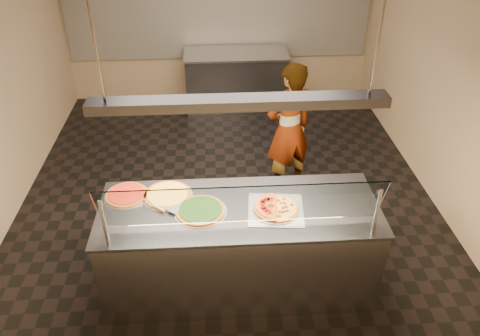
{
  "coord_description": "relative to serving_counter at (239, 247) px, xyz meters",
  "views": [
    {
      "loc": [
        -0.14,
        -4.63,
        3.5
      ],
      "look_at": [
        0.1,
        -0.9,
        1.02
      ],
      "focal_mm": 35.0,
      "sensor_mm": 36.0,
      "label": 1
    }
  ],
  "objects": [
    {
      "name": "tile_band",
      "position": [
        -0.06,
        4.38,
        0.83
      ],
      "size": [
        4.9,
        0.02,
        1.2
      ],
      "primitive_type": "cube",
      "color": "silver",
      "rests_on": "wall_back"
    },
    {
      "name": "lamp_rod_right",
      "position": [
        1.0,
        -0.0,
        2.03
      ],
      "size": [
        0.02,
        0.02,
        1.01
      ],
      "primitive_type": "cylinder",
      "color": "#B7B7BC",
      "rests_on": "ceiling"
    },
    {
      "name": "heat_lamp_housing",
      "position": [
        0.0,
        -0.0,
        1.48
      ],
      "size": [
        2.3,
        0.18,
        0.08
      ],
      "primitive_type": "cube",
      "color": "#414147",
      "rests_on": "ceiling"
    },
    {
      "name": "pizza_spatula",
      "position": [
        -0.64,
        0.01,
        0.49
      ],
      "size": [
        0.29,
        0.17,
        0.02
      ],
      "color": "#B7B7BC",
      "rests_on": "pizza_spinach"
    },
    {
      "name": "half_pizza_pepperoni",
      "position": [
        0.22,
        -0.05,
        0.5
      ],
      "size": [
        0.23,
        0.41,
        0.05
      ],
      "color": "brown",
      "rests_on": "perforated_tray"
    },
    {
      "name": "ground",
      "position": [
        -0.06,
        1.4,
        -0.48
      ],
      "size": [
        5.0,
        6.0,
        0.02
      ],
      "primitive_type": "cube",
      "color": "black",
      "rests_on": "ground"
    },
    {
      "name": "worker",
      "position": [
        0.68,
        1.57,
        0.36
      ],
      "size": [
        0.71,
        0.61,
        1.66
      ],
      "primitive_type": "imported",
      "rotation": [
        0.0,
        0.0,
        3.57
      ],
      "color": "#3A3644",
      "rests_on": "ground"
    },
    {
      "name": "prep_table",
      "position": [
        0.19,
        3.95,
        0.0
      ],
      "size": [
        1.65,
        0.74,
        0.93
      ],
      "color": "#414147",
      "rests_on": "ground"
    },
    {
      "name": "sneeze_guard",
      "position": [
        0.0,
        -0.34,
        0.76
      ],
      "size": [
        2.24,
        0.18,
        0.54
      ],
      "color": "#B7B7BC",
      "rests_on": "serving_counter"
    },
    {
      "name": "lamp_rod_left",
      "position": [
        -1.0,
        -0.0,
        2.03
      ],
      "size": [
        0.02,
        0.02,
        1.01
      ],
      "primitive_type": "cylinder",
      "color": "#B7B7BC",
      "rests_on": "ceiling"
    },
    {
      "name": "wall_back",
      "position": [
        -0.06,
        4.41,
        1.03
      ],
      "size": [
        5.0,
        0.02,
        3.0
      ],
      "primitive_type": "cube",
      "color": "tan",
      "rests_on": "ground"
    },
    {
      "name": "half_pizza_sausage",
      "position": [
        0.41,
        -0.05,
        0.49
      ],
      "size": [
        0.23,
        0.41,
        0.04
      ],
      "color": "brown",
      "rests_on": "perforated_tray"
    },
    {
      "name": "pizza_tomato",
      "position": [
        -1.01,
        0.24,
        0.48
      ],
      "size": [
        0.41,
        0.41,
        0.03
      ],
      "color": "silver",
      "rests_on": "serving_counter"
    },
    {
      "name": "wall_right",
      "position": [
        2.45,
        1.4,
        1.03
      ],
      "size": [
        0.02,
        6.0,
        3.0
      ],
      "primitive_type": "cube",
      "color": "tan",
      "rests_on": "ground"
    },
    {
      "name": "pizza_spinach",
      "position": [
        -0.34,
        -0.03,
        0.48
      ],
      "size": [
        0.46,
        0.46,
        0.03
      ],
      "color": "silver",
      "rests_on": "serving_counter"
    },
    {
      "name": "perforated_tray",
      "position": [
        0.32,
        -0.05,
        0.47
      ],
      "size": [
        0.52,
        0.52,
        0.01
      ],
      "color": "silver",
      "rests_on": "serving_counter"
    },
    {
      "name": "wall_front",
      "position": [
        -0.06,
        -1.61,
        1.03
      ],
      "size": [
        5.0,
        0.02,
        3.0
      ],
      "primitive_type": "cube",
      "color": "tan",
      "rests_on": "ground"
    },
    {
      "name": "serving_counter",
      "position": [
        0.0,
        0.0,
        0.0
      ],
      "size": [
        2.48,
        0.94,
        0.93
      ],
      "color": "#B7B7BC",
      "rests_on": "ground"
    },
    {
      "name": "pizza_cheese",
      "position": [
        -0.64,
        0.22,
        0.48
      ],
      "size": [
        0.46,
        0.46,
        0.03
      ],
      "color": "silver",
      "rests_on": "serving_counter"
    }
  ]
}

